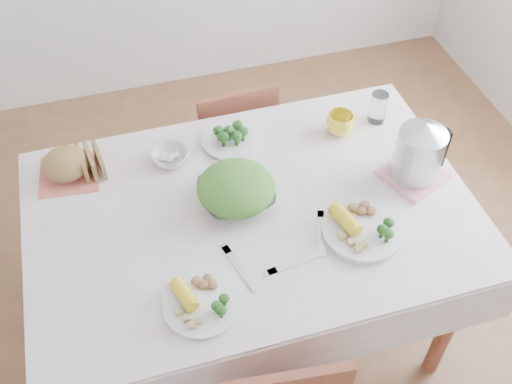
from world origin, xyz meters
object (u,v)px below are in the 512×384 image
object	(u,v)px
dinner_plate_left	(202,304)
salad_bowl	(236,195)
yellow_mug	(340,123)
dining_table	(252,275)
chair_far	(228,131)
electric_kettle	(419,151)
dinner_plate_right	(362,230)

from	to	relation	value
dinner_plate_left	salad_bowl	bearing A→B (deg)	61.15
salad_bowl	yellow_mug	xyz separation A→B (m)	(0.47, 0.23, 0.01)
dining_table	chair_far	world-z (taller)	chair_far
dining_table	electric_kettle	bearing A→B (deg)	-1.17
salad_bowl	yellow_mug	bearing A→B (deg)	26.33
salad_bowl	dinner_plate_left	bearing A→B (deg)	-118.85
dinner_plate_left	chair_far	bearing A→B (deg)	71.97
chair_far	yellow_mug	size ratio (longest dim) A/B	7.54
chair_far	electric_kettle	size ratio (longest dim) A/B	3.47
dinner_plate_right	electric_kettle	bearing A→B (deg)	34.12
electric_kettle	yellow_mug	bearing A→B (deg)	126.21
chair_far	yellow_mug	distance (m)	0.65
chair_far	electric_kettle	bearing A→B (deg)	120.04
electric_kettle	dinner_plate_right	bearing A→B (deg)	-138.53
dining_table	yellow_mug	xyz separation A→B (m)	(0.43, 0.28, 0.43)
yellow_mug	salad_bowl	bearing A→B (deg)	-153.67
dining_table	dinner_plate_right	world-z (taller)	dinner_plate_right
electric_kettle	dining_table	bearing A→B (deg)	-173.82
dinner_plate_right	electric_kettle	world-z (taller)	electric_kettle
dinner_plate_left	yellow_mug	world-z (taller)	yellow_mug
dining_table	yellow_mug	bearing A→B (deg)	33.49
chair_far	dinner_plate_left	xyz separation A→B (m)	(-0.34, -1.06, 0.31)
yellow_mug	electric_kettle	size ratio (longest dim) A/B	0.46
salad_bowl	dinner_plate_left	size ratio (longest dim) A/B	1.06
dinner_plate_left	electric_kettle	size ratio (longest dim) A/B	1.02
dinner_plate_left	yellow_mug	bearing A→B (deg)	41.91
dining_table	dinner_plate_right	size ratio (longest dim) A/B	5.22
chair_far	dinner_plate_right	bearing A→B (deg)	99.85
dinner_plate_left	dining_table	bearing A→B (deg)	52.57
salad_bowl	electric_kettle	bearing A→B (deg)	-5.72
dinner_plate_right	yellow_mug	world-z (taller)	yellow_mug
dinner_plate_left	electric_kettle	distance (m)	0.90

